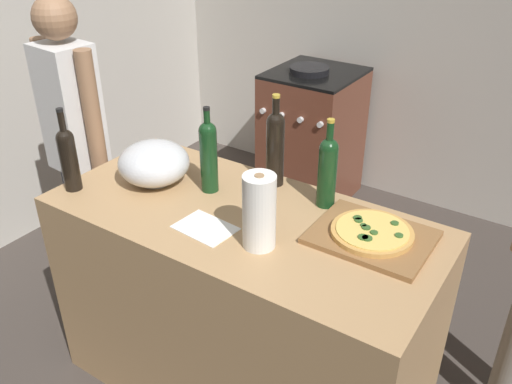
{
  "coord_description": "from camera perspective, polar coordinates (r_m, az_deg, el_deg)",
  "views": [
    {
      "loc": [
        1.04,
        -0.83,
        1.97
      ],
      "look_at": [
        0.04,
        0.66,
        0.95
      ],
      "focal_mm": 38.14,
      "sensor_mm": 36.0,
      "label": 1
    }
  ],
  "objects": [
    {
      "name": "wine_bottle_amber",
      "position": [
        2.03,
        7.5,
        2.41
      ],
      "size": [
        0.07,
        0.07,
        0.35
      ],
      "color": "#143819",
      "rests_on": "counter"
    },
    {
      "name": "wine_bottle_clear",
      "position": [
        2.25,
        -19.1,
        3.57
      ],
      "size": [
        0.07,
        0.07,
        0.34
      ],
      "color": "black",
      "rests_on": "counter"
    },
    {
      "name": "stove",
      "position": [
        3.79,
        5.89,
        5.88
      ],
      "size": [
        0.56,
        0.61,
        0.96
      ],
      "color": "brown",
      "rests_on": "ground_plane"
    },
    {
      "name": "wine_bottle_green",
      "position": [
        2.15,
        2.03,
        4.9
      ],
      "size": [
        0.07,
        0.07,
        0.38
      ],
      "color": "black",
      "rests_on": "counter"
    },
    {
      "name": "paper_towel_roll",
      "position": [
        1.78,
        0.34,
        -2.08
      ],
      "size": [
        0.11,
        0.11,
        0.27
      ],
      "color": "white",
      "rests_on": "counter"
    },
    {
      "name": "person_in_stripes",
      "position": [
        2.72,
        -18.29,
        5.0
      ],
      "size": [
        0.4,
        0.22,
        1.58
      ],
      "color": "#383D4C",
      "rests_on": "ground_plane"
    },
    {
      "name": "kitchen_wall_rear",
      "position": [
        3.7,
        17.58,
        17.81
      ],
      "size": [
        4.24,
        0.1,
        2.6
      ],
      "primitive_type": "cube",
      "color": "#BCB7AD",
      "rests_on": "ground_plane"
    },
    {
      "name": "counter",
      "position": [
        2.29,
        -1.41,
        -12.03
      ],
      "size": [
        1.49,
        0.7,
        0.9
      ],
      "primitive_type": "cube",
      "color": "tan",
      "rests_on": "ground_plane"
    },
    {
      "name": "cutting_board",
      "position": [
        1.92,
        12.02,
        -4.63
      ],
      "size": [
        0.4,
        0.32,
        0.02
      ],
      "primitive_type": "cube",
      "color": "olive",
      "rests_on": "counter"
    },
    {
      "name": "kitchen_wall_left",
      "position": [
        3.67,
        -20.73,
        17.21
      ],
      "size": [
        0.1,
        3.2,
        2.6
      ],
      "primitive_type": "cube",
      "color": "#BCB7AD",
      "rests_on": "ground_plane"
    },
    {
      "name": "wine_bottle_dark",
      "position": [
        2.12,
        -5.0,
        4.02
      ],
      "size": [
        0.07,
        0.07,
        0.35
      ],
      "color": "#143819",
      "rests_on": "counter"
    },
    {
      "name": "ground_plane",
      "position": [
        3.09,
        5.98,
        -10.49
      ],
      "size": [
        4.24,
        3.2,
        0.02
      ],
      "primitive_type": "cube",
      "color": "#3F3833"
    },
    {
      "name": "mixing_bowl",
      "position": [
        2.24,
        -10.65,
        3.0
      ],
      "size": [
        0.29,
        0.29,
        0.18
      ],
      "color": "#B2B2B7",
      "rests_on": "counter"
    },
    {
      "name": "pizza",
      "position": [
        1.91,
        12.08,
        -4.11
      ],
      "size": [
        0.28,
        0.28,
        0.03
      ],
      "color": "tan",
      "rests_on": "cutting_board"
    },
    {
      "name": "recipe_sheet",
      "position": [
        1.95,
        -5.34,
        -3.75
      ],
      "size": [
        0.22,
        0.17,
        0.0
      ],
      "primitive_type": "cube",
      "rotation": [
        0.0,
        0.0,
        -0.09
      ],
      "color": "white",
      "rests_on": "counter"
    }
  ]
}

